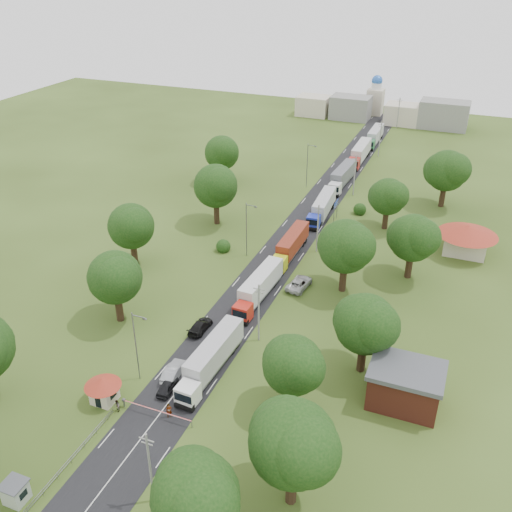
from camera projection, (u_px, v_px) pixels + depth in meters
The scene contains 46 objects.
ground at pixel (242, 306), 86.47m from camera, with size 260.00×260.00×0.00m, color #324517.
road at pixel (285, 248), 102.76m from camera, with size 8.00×200.00×0.04m, color black.
boom_barrier at pixel (147, 408), 66.14m from camera, with size 9.22×0.35×1.18m.
guard_booth at pixel (103, 387), 67.43m from camera, with size 4.40×4.40×3.45m.
kiosk at pixel (15, 492), 55.60m from camera, with size 2.30×2.30×2.41m.
guard_rail at pixel (67, 468), 59.61m from camera, with size 0.10×17.00×1.70m, color slate, non-canonical shape.
info_sign at pixel (336, 206), 111.83m from camera, with size 0.12×3.10×4.10m.
pole_0 at pixel (150, 467), 53.94m from camera, with size 1.60×0.24×9.00m.
pole_1 at pixel (259, 312), 76.73m from camera, with size 1.60×0.24×9.00m.
pole_2 at pixel (318, 228), 99.53m from camera, with size 1.60×0.24×9.00m.
pole_3 at pixel (355, 175), 122.32m from camera, with size 1.60×0.24×9.00m.
pole_4 at pixel (380, 139), 145.12m from camera, with size 1.60×0.24×9.00m.
pole_5 at pixel (398, 112), 167.91m from camera, with size 1.60×0.24×9.00m.
lamp_0 at pixel (137, 343), 69.27m from camera, with size 2.03×0.22×10.00m.
lamp_1 at pixel (247, 227), 97.77m from camera, with size 2.03×0.22×10.00m.
lamp_2 at pixel (308, 163), 126.26m from camera, with size 2.03×0.22×10.00m.
tree_0 at pixel (196, 494), 48.28m from camera, with size 8.80×8.80×11.07m.
tree_1 at pixel (293, 442), 52.55m from camera, with size 9.60×9.60×12.05m.
tree_2 at pixel (293, 364), 64.20m from camera, with size 8.00×8.00×10.10m.
tree_3 at pixel (366, 323), 70.10m from camera, with size 8.80×8.80×11.07m.
tree_4 at pixel (346, 246), 86.74m from camera, with size 9.60×9.60×12.05m.
tree_5 at pixel (413, 237), 90.61m from camera, with size 8.80×8.80×11.07m.
tree_6 at pixel (388, 196), 107.02m from camera, with size 8.00×8.00×10.10m.
tree_7 at pixel (447, 170), 115.72m from camera, with size 9.60×9.60×12.05m.
tree_10 at pixel (115, 277), 79.89m from camera, with size 8.80×8.80×11.07m.
tree_11 at pixel (132, 226), 94.39m from camera, with size 8.80×8.80×11.07m.
tree_12 at pixel (216, 186), 108.42m from camera, with size 9.60×9.60×12.05m.
tree_13 at pixel (222, 153), 127.60m from camera, with size 8.80×8.80×11.07m.
house_brick at pixel (405, 385), 66.95m from camera, with size 8.60×6.60×5.20m.
house_cream at pixel (467, 235), 99.36m from camera, with size 10.08×10.08×5.80m.
distant_town at pixel (385, 111), 174.13m from camera, with size 52.00×8.00×8.00m.
church at pixel (375, 97), 181.25m from camera, with size 5.00×5.00×12.30m.
truck_0 at pixel (211, 358), 72.10m from camera, with size 3.04×14.83×4.10m.
truck_1 at pixel (259, 287), 87.04m from camera, with size 3.06×14.53×4.02m.
truck_2 at pixel (291, 245), 99.46m from camera, with size 2.41×14.02×3.89m.
truck_3 at pixel (323, 207), 113.83m from camera, with size 3.15×14.54×4.02m.
truck_4 at pixel (342, 176), 128.52m from camera, with size 3.15×14.99×4.14m.
truck_5 at pixel (360, 153), 142.77m from camera, with size 2.76×15.39×4.27m.
truck_6 at pixel (375, 136), 156.01m from camera, with size 2.51×14.23×3.94m.
car_lane_front at pixel (167, 386), 69.71m from camera, with size 1.61×4.01×1.37m, color black.
car_lane_mid at pixel (174, 371), 71.99m from camera, with size 1.71×4.91×1.62m, color #999BA1.
car_lane_rear at pixel (200, 326), 80.59m from camera, with size 2.01×4.95×1.44m, color black.
car_verge_near at pixel (299, 283), 90.64m from camera, with size 2.66×5.77×1.60m, color silver.
car_verge_far at pixel (332, 237), 105.08m from camera, with size 1.84×4.56×1.55m, color slate.
pedestrian_near at pixel (169, 411), 65.64m from camera, with size 0.70×0.46×1.91m, color gray.
pedestrian_booth at pixel (117, 406), 66.54m from camera, with size 0.78×0.60×1.60m, color gray.
Camera 1 is at (28.85, -66.24, 48.16)m, focal length 40.00 mm.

